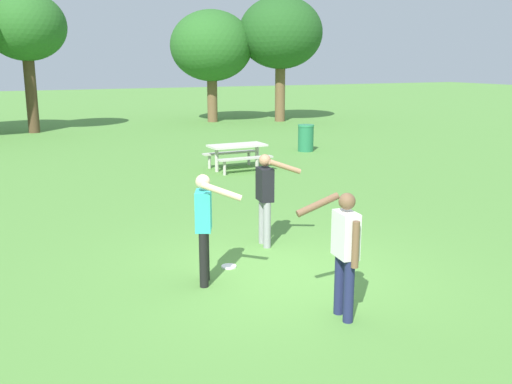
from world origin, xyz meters
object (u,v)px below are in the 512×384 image
(person_thrower, at_px, (266,193))
(tree_slender_mid, at_px, (211,46))
(person_catcher, at_px, (344,246))
(person_bystander, at_px, (205,221))
(tree_back_left, at_px, (281,33))
(tree_far_right, at_px, (26,28))
(picnic_table_near, at_px, (237,151))
(trash_can_beside_table, at_px, (306,138))
(frisbee, at_px, (229,266))

(person_thrower, bearing_deg, tree_slender_mid, 71.75)
(person_catcher, xyz_separation_m, person_bystander, (-1.18, 1.83, 0.00))
(person_thrower, height_order, person_catcher, same)
(person_bystander, bearing_deg, tree_back_left, 59.98)
(person_thrower, relative_size, tree_far_right, 0.27)
(tree_far_right, bearing_deg, picnic_table_near, -68.69)
(tree_far_right, bearing_deg, person_thrower, -82.82)
(person_bystander, xyz_separation_m, trash_can_beside_table, (7.64, 10.37, -0.48))
(picnic_table_near, xyz_separation_m, tree_slender_mid, (4.25, 13.28, 3.36))
(trash_can_beside_table, bearing_deg, tree_slender_mid, 86.97)
(picnic_table_near, distance_m, trash_can_beside_table, 4.33)
(person_thrower, relative_size, trash_can_beside_table, 1.71)
(person_thrower, xyz_separation_m, picnic_table_near, (2.38, 6.83, -0.40))
(person_catcher, relative_size, frisbee, 6.83)
(person_thrower, xyz_separation_m, trash_can_beside_table, (6.05, 9.13, -0.48))
(person_bystander, distance_m, tree_slender_mid, 23.07)
(trash_can_beside_table, bearing_deg, person_bystander, -126.37)
(person_bystander, bearing_deg, picnic_table_near, 63.85)
(frisbee, distance_m, tree_far_right, 20.43)
(person_catcher, height_order, tree_slender_mid, tree_slender_mid)
(tree_slender_mid, height_order, tree_back_left, tree_back_left)
(person_bystander, xyz_separation_m, tree_slender_mid, (8.22, 21.35, 2.96))
(person_thrower, distance_m, frisbee, 1.59)
(picnic_table_near, bearing_deg, person_catcher, -105.69)
(person_thrower, relative_size, person_bystander, 1.00)
(trash_can_beside_table, relative_size, tree_slender_mid, 0.17)
(picnic_table_near, distance_m, tree_slender_mid, 14.34)
(person_thrower, xyz_separation_m, tree_back_left, (10.02, 18.84, 3.62))
(person_catcher, distance_m, tree_far_right, 22.55)
(person_catcher, height_order, picnic_table_near, person_catcher)
(frisbee, height_order, tree_slender_mid, tree_slender_mid)
(tree_slender_mid, bearing_deg, trash_can_beside_table, -93.03)
(person_thrower, bearing_deg, tree_back_left, 61.99)
(picnic_table_near, height_order, trash_can_beside_table, trash_can_beside_table)
(person_catcher, xyz_separation_m, tree_slender_mid, (7.04, 23.18, 2.96))
(tree_far_right, bearing_deg, person_bystander, -87.69)
(person_bystander, bearing_deg, person_catcher, -57.24)
(person_bystander, relative_size, frisbee, 6.83)
(person_thrower, bearing_deg, picnic_table_near, 70.79)
(person_bystander, height_order, tree_far_right, tree_far_right)
(person_thrower, height_order, person_bystander, same)
(person_thrower, xyz_separation_m, tree_far_right, (-2.40, 19.09, 3.64))
(person_thrower, height_order, tree_back_left, tree_back_left)
(person_thrower, distance_m, trash_can_beside_table, 10.96)
(tree_far_right, distance_m, tree_back_left, 12.43)
(person_catcher, bearing_deg, tree_slender_mid, 73.12)
(person_thrower, distance_m, tree_slender_mid, 21.38)
(frisbee, relative_size, tree_slender_mid, 0.04)
(frisbee, xyz_separation_m, picnic_table_near, (3.40, 7.59, 0.55))
(person_bystander, distance_m, tree_back_left, 23.48)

